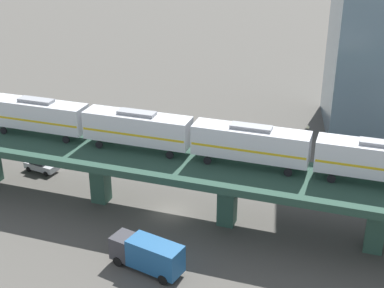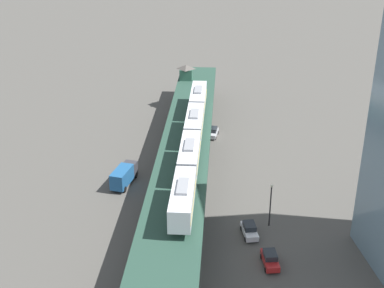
{
  "view_description": "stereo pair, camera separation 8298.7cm",
  "coord_description": "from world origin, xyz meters",
  "px_view_note": "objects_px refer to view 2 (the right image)",
  "views": [
    {
      "loc": [
        50.23,
        10.01,
        31.23
      ],
      "look_at": [
        -1.01,
        2.29,
        8.1
      ],
      "focal_mm": 50.0,
      "sensor_mm": 36.0,
      "label": 1
    },
    {
      "loc": [
        8.01,
        80.23,
        44.41
      ],
      "look_at": [
        -1.01,
        2.29,
        8.1
      ],
      "focal_mm": 50.0,
      "sensor_mm": 36.0,
      "label": 2
    }
  ],
  "objects_px": {
    "subway_train": "(192,138)",
    "signal_hut": "(186,72)",
    "street_car_red": "(270,259)",
    "street_car_white": "(249,230)",
    "street_car_silver": "(213,132)",
    "street_lamp": "(271,202)",
    "delivery_truck": "(124,175)"
  },
  "relations": [
    {
      "from": "delivery_truck",
      "to": "street_car_silver",
      "type": "bearing_deg",
      "value": -134.67
    },
    {
      "from": "street_car_white",
      "to": "street_car_silver",
      "type": "bearing_deg",
      "value": -89.99
    },
    {
      "from": "signal_hut",
      "to": "street_car_red",
      "type": "relative_size",
      "value": 0.84
    },
    {
      "from": "signal_hut",
      "to": "street_lamp",
      "type": "xyz_separation_m",
      "value": [
        -6.99,
        51.07,
        -4.29
      ]
    },
    {
      "from": "subway_train",
      "to": "street_car_white",
      "type": "relative_size",
      "value": 11.2
    },
    {
      "from": "street_car_white",
      "to": "street_lamp",
      "type": "bearing_deg",
      "value": -148.52
    },
    {
      "from": "subway_train",
      "to": "signal_hut",
      "type": "relative_size",
      "value": 13.23
    },
    {
      "from": "street_lamp",
      "to": "street_car_silver",
      "type": "bearing_deg",
      "value": -84.07
    },
    {
      "from": "delivery_truck",
      "to": "street_car_white",
      "type": "bearing_deg",
      "value": 136.08
    },
    {
      "from": "subway_train",
      "to": "signal_hut",
      "type": "xyz_separation_m",
      "value": [
        -3.07,
        -38.4,
        -0.74
      ]
    },
    {
      "from": "signal_hut",
      "to": "street_car_red",
      "type": "distance_m",
      "value": 60.85
    },
    {
      "from": "street_car_silver",
      "to": "delivery_truck",
      "type": "height_order",
      "value": "delivery_truck"
    },
    {
      "from": "street_car_white",
      "to": "delivery_truck",
      "type": "height_order",
      "value": "delivery_truck"
    },
    {
      "from": "subway_train",
      "to": "street_car_silver",
      "type": "xyz_separation_m",
      "value": [
        -6.61,
        -20.58,
        -8.2
      ]
    },
    {
      "from": "street_car_red",
      "to": "street_car_white",
      "type": "bearing_deg",
      "value": -79.71
    },
    {
      "from": "subway_train",
      "to": "street_car_silver",
      "type": "distance_m",
      "value": 23.12
    },
    {
      "from": "street_car_white",
      "to": "delivery_truck",
      "type": "xyz_separation_m",
      "value": [
        17.91,
        -17.25,
        0.82
      ]
    },
    {
      "from": "street_car_silver",
      "to": "subway_train",
      "type": "bearing_deg",
      "value": 72.19
    },
    {
      "from": "subway_train",
      "to": "street_lamp",
      "type": "distance_m",
      "value": 16.94
    },
    {
      "from": "subway_train",
      "to": "delivery_truck",
      "type": "height_order",
      "value": "subway_train"
    },
    {
      "from": "street_car_red",
      "to": "signal_hut",
      "type": "bearing_deg",
      "value": -85.42
    },
    {
      "from": "signal_hut",
      "to": "street_car_red",
      "type": "xyz_separation_m",
      "value": [
        -4.82,
        60.2,
        -7.46
      ]
    },
    {
      "from": "street_car_silver",
      "to": "street_car_red",
      "type": "xyz_separation_m",
      "value": [
        -1.28,
        42.38,
        0.0
      ]
    },
    {
      "from": "street_car_red",
      "to": "street_car_white",
      "type": "xyz_separation_m",
      "value": [
        1.27,
        -7.02,
        0.0
      ]
    },
    {
      "from": "subway_train",
      "to": "delivery_truck",
      "type": "relative_size",
      "value": 6.59
    },
    {
      "from": "street_car_white",
      "to": "signal_hut",
      "type": "bearing_deg",
      "value": -86.19
    },
    {
      "from": "delivery_truck",
      "to": "street_car_red",
      "type": "bearing_deg",
      "value": 128.33
    },
    {
      "from": "delivery_truck",
      "to": "street_lamp",
      "type": "bearing_deg",
      "value": 144.68
    },
    {
      "from": "signal_hut",
      "to": "street_car_red",
      "type": "height_order",
      "value": "signal_hut"
    },
    {
      "from": "subway_train",
      "to": "street_lamp",
      "type": "height_order",
      "value": "subway_train"
    },
    {
      "from": "street_lamp",
      "to": "delivery_truck",
      "type": "bearing_deg",
      "value": -35.32
    },
    {
      "from": "signal_hut",
      "to": "street_lamp",
      "type": "relative_size",
      "value": 0.54
    }
  ]
}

